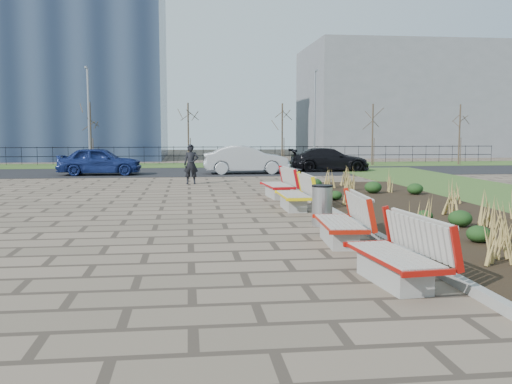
{
  "coord_description": "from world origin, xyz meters",
  "views": [
    {
      "loc": [
        -0.03,
        -9.85,
        2.29
      ],
      "look_at": [
        1.5,
        3.0,
        0.9
      ],
      "focal_mm": 40.0,
      "sensor_mm": 36.0,
      "label": 1
    }
  ],
  "objects": [
    {
      "name": "building_grey",
      "position": [
        20.0,
        42.0,
        5.0
      ],
      "size": [
        18.0,
        12.0,
        10.0
      ],
      "primitive_type": "cube",
      "color": "slate",
      "rests_on": "ground"
    },
    {
      "name": "planting_bed",
      "position": [
        6.25,
        5.0,
        0.05
      ],
      "size": [
        4.5,
        18.0,
        0.1
      ],
      "primitive_type": "cube",
      "color": "black",
      "rests_on": "ground"
    },
    {
      "name": "railing_fence",
      "position": [
        0.0,
        29.5,
        0.64
      ],
      "size": [
        44.0,
        0.1,
        1.2
      ],
      "primitive_type": null,
      "color": "black",
      "rests_on": "grass_verge_far"
    },
    {
      "name": "planting_curb",
      "position": [
        3.92,
        5.0,
        0.07
      ],
      "size": [
        0.16,
        18.0,
        0.15
      ],
      "primitive_type": "cube",
      "color": "gray",
      "rests_on": "ground"
    },
    {
      "name": "tree_b",
      "position": [
        -6.0,
        26.5,
        2.04
      ],
      "size": [
        1.4,
        1.4,
        4.0
      ],
      "primitive_type": null,
      "color": "#4C3D2D",
      "rests_on": "grass_verge_far"
    },
    {
      "name": "lamp_west",
      "position": [
        -6.0,
        26.0,
        3.04
      ],
      "size": [
        0.24,
        0.6,
        6.0
      ],
      "primitive_type": null,
      "color": "gray",
      "rests_on": "grass_verge_far"
    },
    {
      "name": "bench_b",
      "position": [
        3.0,
        1.31,
        0.5
      ],
      "size": [
        1.04,
        2.16,
        1.0
      ],
      "primitive_type": null,
      "rotation": [
        0.0,
        0.0,
        -0.07
      ],
      "color": "#B81D0C",
      "rests_on": "ground"
    },
    {
      "name": "car_blue",
      "position": [
        -4.57,
        20.29,
        0.74
      ],
      "size": [
        4.26,
        1.78,
        1.44
      ],
      "primitive_type": "imported",
      "rotation": [
        0.0,
        0.0,
        1.55
      ],
      "color": "navy",
      "rests_on": "road"
    },
    {
      "name": "lamp_east",
      "position": [
        8.0,
        26.0,
        3.04
      ],
      "size": [
        0.24,
        0.6,
        6.0
      ],
      "primitive_type": null,
      "color": "gray",
      "rests_on": "grass_verge_far"
    },
    {
      "name": "road",
      "position": [
        0.0,
        22.0,
        0.01
      ],
      "size": [
        80.0,
        7.0,
        0.02
      ],
      "primitive_type": "cube",
      "color": "black",
      "rests_on": "ground"
    },
    {
      "name": "bench_d",
      "position": [
        3.0,
        9.42,
        0.5
      ],
      "size": [
        1.06,
        2.16,
        1.0
      ],
      "primitive_type": null,
      "rotation": [
        0.0,
        0.0,
        0.08
      ],
      "color": "red",
      "rests_on": "ground"
    },
    {
      "name": "litter_bin",
      "position": [
        3.18,
        3.55,
        0.48
      ],
      "size": [
        0.49,
        0.49,
        0.97
      ],
      "primitive_type": "cylinder",
      "color": "#B2B2B7",
      "rests_on": "ground"
    },
    {
      "name": "grass_verge_far",
      "position": [
        0.0,
        28.0,
        0.02
      ],
      "size": [
        80.0,
        5.0,
        0.04
      ],
      "primitive_type": "cube",
      "color": "#33511E",
      "rests_on": "ground"
    },
    {
      "name": "pedestrian",
      "position": [
        0.09,
        14.81,
        0.86
      ],
      "size": [
        0.67,
        0.48,
        1.72
      ],
      "primitive_type": "imported",
      "rotation": [
        0.0,
        0.0,
        -0.11
      ],
      "color": "black",
      "rests_on": "ground"
    },
    {
      "name": "car_black",
      "position": [
        7.89,
        21.64,
        0.67
      ],
      "size": [
        4.56,
        2.01,
        1.3
      ],
      "primitive_type": "imported",
      "rotation": [
        0.0,
        0.0,
        1.53
      ],
      "color": "black",
      "rests_on": "road"
    },
    {
      "name": "bench_c",
      "position": [
        3.0,
        6.4,
        0.5
      ],
      "size": [
        0.9,
        2.1,
        1.0
      ],
      "primitive_type": null,
      "rotation": [
        0.0,
        0.0,
        -0.0
      ],
      "color": "yellow",
      "rests_on": "ground"
    },
    {
      "name": "tree_e",
      "position": [
        12.0,
        26.5,
        2.04
      ],
      "size": [
        1.4,
        1.4,
        4.0
      ],
      "primitive_type": null,
      "color": "#4C3D2D",
      "rests_on": "grass_verge_far"
    },
    {
      "name": "ground",
      "position": [
        0.0,
        0.0,
        0.0
      ],
      "size": [
        120.0,
        120.0,
        0.0
      ],
      "primitive_type": "plane",
      "color": "#6E5C4B",
      "rests_on": "ground"
    },
    {
      "name": "car_silver",
      "position": [
        3.04,
        20.36,
        0.76
      ],
      "size": [
        4.53,
        1.64,
        1.49
      ],
      "primitive_type": "imported",
      "rotation": [
        0.0,
        0.0,
        1.59
      ],
      "color": "#A4A7AC",
      "rests_on": "road"
    },
    {
      "name": "bench_a",
      "position": [
        3.0,
        -1.78,
        0.5
      ],
      "size": [
        1.11,
        2.18,
        1.0
      ],
      "primitive_type": null,
      "rotation": [
        0.0,
        0.0,
        0.1
      ],
      "color": "#A3110A",
      "rests_on": "ground"
    },
    {
      "name": "tree_d",
      "position": [
        6.0,
        26.5,
        2.04
      ],
      "size": [
        1.4,
        1.4,
        4.0
      ],
      "primitive_type": null,
      "color": "#4C3D2D",
      "rests_on": "grass_verge_far"
    },
    {
      "name": "tree_f",
      "position": [
        18.0,
        26.5,
        2.04
      ],
      "size": [
        1.4,
        1.4,
        4.0
      ],
      "primitive_type": null,
      "color": "#4C3D2D",
      "rests_on": "grass_verge_far"
    },
    {
      "name": "tree_c",
      "position": [
        0.0,
        26.5,
        2.04
      ],
      "size": [
        1.4,
        1.4,
        4.0
      ],
      "primitive_type": null,
      "color": "#4C3D2D",
      "rests_on": "grass_verge_far"
    }
  ]
}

